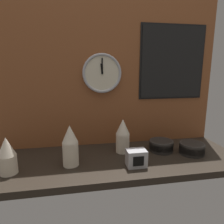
{
  "coord_description": "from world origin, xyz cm",
  "views": [
    {
      "loc": [
        -22.47,
        -115.68,
        54.43
      ],
      "look_at": [
        -0.94,
        4.0,
        28.58
      ],
      "focal_mm": 32.0,
      "sensor_mm": 36.0,
      "label": 1
    }
  ],
  "objects_px": {
    "cup_stack_far_left": "(7,156)",
    "cup_stack_center_left": "(70,146)",
    "wall_clock": "(102,73)",
    "cup_stack_center_right": "(123,136)",
    "bowl_stack_right": "(161,145)",
    "napkin_dispenser": "(136,158)",
    "menu_board": "(172,62)",
    "bowl_stack_far_right": "(192,148)"
  },
  "relations": [
    {
      "from": "cup_stack_center_right",
      "to": "wall_clock",
      "type": "xyz_separation_m",
      "value": [
        -0.11,
        0.16,
        0.41
      ]
    },
    {
      "from": "cup_stack_center_left",
      "to": "menu_board",
      "type": "bearing_deg",
      "value": 21.95
    },
    {
      "from": "bowl_stack_right",
      "to": "menu_board",
      "type": "distance_m",
      "value": 0.61
    },
    {
      "from": "cup_stack_far_left",
      "to": "wall_clock",
      "type": "distance_m",
      "value": 0.77
    },
    {
      "from": "cup_stack_far_left",
      "to": "bowl_stack_right",
      "type": "height_order",
      "value": "cup_stack_far_left"
    },
    {
      "from": "cup_stack_center_left",
      "to": "bowl_stack_right",
      "type": "relative_size",
      "value": 1.48
    },
    {
      "from": "bowl_stack_far_right",
      "to": "napkin_dispenser",
      "type": "height_order",
      "value": "napkin_dispenser"
    },
    {
      "from": "bowl_stack_right",
      "to": "cup_stack_far_left",
      "type": "bearing_deg",
      "value": -171.27
    },
    {
      "from": "cup_stack_center_left",
      "to": "bowl_stack_right",
      "type": "distance_m",
      "value": 0.62
    },
    {
      "from": "cup_stack_center_left",
      "to": "wall_clock",
      "type": "xyz_separation_m",
      "value": [
        0.23,
        0.29,
        0.4
      ]
    },
    {
      "from": "cup_stack_center_left",
      "to": "napkin_dispenser",
      "type": "distance_m",
      "value": 0.38
    },
    {
      "from": "cup_stack_far_left",
      "to": "wall_clock",
      "type": "xyz_separation_m",
      "value": [
        0.55,
        0.33,
        0.42
      ]
    },
    {
      "from": "bowl_stack_far_right",
      "to": "napkin_dispenser",
      "type": "distance_m",
      "value": 0.42
    },
    {
      "from": "cup_stack_far_left",
      "to": "wall_clock",
      "type": "height_order",
      "value": "wall_clock"
    },
    {
      "from": "napkin_dispenser",
      "to": "bowl_stack_far_right",
      "type": "bearing_deg",
      "value": 13.99
    },
    {
      "from": "cup_stack_center_right",
      "to": "napkin_dispenser",
      "type": "height_order",
      "value": "cup_stack_center_right"
    },
    {
      "from": "cup_stack_center_left",
      "to": "cup_stack_center_right",
      "type": "height_order",
      "value": "cup_stack_center_left"
    },
    {
      "from": "bowl_stack_far_right",
      "to": "menu_board",
      "type": "bearing_deg",
      "value": 97.32
    },
    {
      "from": "cup_stack_far_left",
      "to": "cup_stack_center_left",
      "type": "distance_m",
      "value": 0.33
    },
    {
      "from": "cup_stack_center_left",
      "to": "cup_stack_center_right",
      "type": "xyz_separation_m",
      "value": [
        0.34,
        0.13,
        -0.01
      ]
    },
    {
      "from": "bowl_stack_right",
      "to": "menu_board",
      "type": "xyz_separation_m",
      "value": [
        0.14,
        0.2,
        0.56
      ]
    },
    {
      "from": "cup_stack_far_left",
      "to": "cup_stack_center_left",
      "type": "relative_size",
      "value": 0.84
    },
    {
      "from": "cup_stack_center_left",
      "to": "wall_clock",
      "type": "distance_m",
      "value": 0.54
    },
    {
      "from": "cup_stack_far_left",
      "to": "cup_stack_center_left",
      "type": "height_order",
      "value": "cup_stack_center_left"
    },
    {
      "from": "cup_stack_far_left",
      "to": "cup_stack_center_right",
      "type": "xyz_separation_m",
      "value": [
        0.66,
        0.17,
        0.01
      ]
    },
    {
      "from": "napkin_dispenser",
      "to": "menu_board",
      "type": "bearing_deg",
      "value": 45.35
    },
    {
      "from": "cup_stack_center_left",
      "to": "napkin_dispenser",
      "type": "xyz_separation_m",
      "value": [
        0.37,
        -0.08,
        -0.07
      ]
    },
    {
      "from": "bowl_stack_right",
      "to": "napkin_dispenser",
      "type": "distance_m",
      "value": 0.3
    },
    {
      "from": "wall_clock",
      "to": "cup_stack_center_left",
      "type": "bearing_deg",
      "value": -127.68
    },
    {
      "from": "cup_stack_center_right",
      "to": "bowl_stack_far_right",
      "type": "relative_size",
      "value": 1.4
    },
    {
      "from": "cup_stack_center_left",
      "to": "bowl_stack_right",
      "type": "xyz_separation_m",
      "value": [
        0.6,
        0.1,
        -0.08
      ]
    },
    {
      "from": "bowl_stack_far_right",
      "to": "cup_stack_far_left",
      "type": "bearing_deg",
      "value": -176.88
    },
    {
      "from": "bowl_stack_right",
      "to": "napkin_dispenser",
      "type": "xyz_separation_m",
      "value": [
        -0.23,
        -0.18,
        0.01
      ]
    },
    {
      "from": "cup_stack_center_right",
      "to": "bowl_stack_far_right",
      "type": "xyz_separation_m",
      "value": [
        0.44,
        -0.11,
        -0.07
      ]
    },
    {
      "from": "wall_clock",
      "to": "menu_board",
      "type": "relative_size",
      "value": 0.51
    },
    {
      "from": "menu_board",
      "to": "napkin_dispenser",
      "type": "xyz_separation_m",
      "value": [
        -0.38,
        -0.38,
        -0.55
      ]
    },
    {
      "from": "cup_stack_center_right",
      "to": "bowl_stack_far_right",
      "type": "distance_m",
      "value": 0.46
    },
    {
      "from": "cup_stack_center_right",
      "to": "bowl_stack_right",
      "type": "bearing_deg",
      "value": -6.22
    },
    {
      "from": "menu_board",
      "to": "bowl_stack_right",
      "type": "bearing_deg",
      "value": -126.07
    },
    {
      "from": "cup_stack_far_left",
      "to": "cup_stack_center_right",
      "type": "distance_m",
      "value": 0.69
    },
    {
      "from": "cup_stack_far_left",
      "to": "menu_board",
      "type": "relative_size",
      "value": 0.38
    },
    {
      "from": "bowl_stack_right",
      "to": "napkin_dispenser",
      "type": "height_order",
      "value": "napkin_dispenser"
    }
  ]
}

